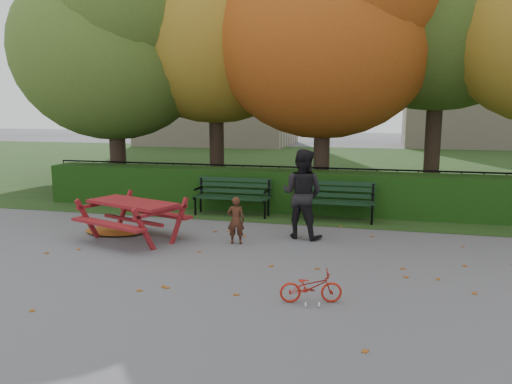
% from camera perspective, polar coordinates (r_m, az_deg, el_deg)
% --- Properties ---
extents(ground, '(90.00, 90.00, 0.00)m').
position_cam_1_polar(ground, '(8.19, -1.39, -8.41)').
color(ground, slate).
rests_on(ground, ground).
extents(grass_strip, '(90.00, 90.00, 0.00)m').
position_cam_1_polar(grass_strip, '(21.76, 8.53, 2.83)').
color(grass_strip, '#1B3916').
rests_on(grass_strip, ground).
extents(building_left, '(10.00, 7.00, 15.00)m').
position_cam_1_polar(building_left, '(35.64, -4.35, 17.60)').
color(building_left, beige).
rests_on(building_left, ground).
extents(building_right, '(9.00, 6.00, 12.00)m').
position_cam_1_polar(building_right, '(36.16, 24.26, 14.29)').
color(building_right, beige).
rests_on(building_right, ground).
extents(hedge, '(13.00, 0.90, 1.00)m').
position_cam_1_polar(hedge, '(12.36, 4.19, 0.11)').
color(hedge, black).
rests_on(hedge, ground).
extents(iron_fence, '(14.00, 0.04, 1.02)m').
position_cam_1_polar(iron_fence, '(13.13, 4.80, 0.83)').
color(iron_fence, black).
rests_on(iron_fence, ground).
extents(tree_a, '(5.88, 5.60, 7.48)m').
position_cam_1_polar(tree_a, '(15.10, -15.51, 16.83)').
color(tree_a, black).
rests_on(tree_a, ground).
extents(tree_b, '(6.72, 6.40, 8.79)m').
position_cam_1_polar(tree_b, '(15.23, -3.69, 20.45)').
color(tree_b, black).
rests_on(tree_b, ground).
extents(tree_c, '(6.30, 6.00, 8.00)m').
position_cam_1_polar(tree_c, '(13.72, 9.18, 19.11)').
color(tree_c, black).
rests_on(tree_c, ground).
extents(tree_f, '(6.93, 6.60, 9.19)m').
position_cam_1_polar(tree_f, '(19.38, -15.34, 18.67)').
color(tree_f, black).
rests_on(tree_f, ground).
extents(bench_left, '(1.80, 0.57, 0.88)m').
position_cam_1_polar(bench_left, '(11.88, -2.67, -0.16)').
color(bench_left, black).
rests_on(bench_left, ground).
extents(bench_right, '(1.80, 0.57, 0.88)m').
position_cam_1_polar(bench_right, '(11.43, 8.93, -0.66)').
color(bench_right, black).
rests_on(bench_right, ground).
extents(picnic_table, '(2.18, 1.97, 0.87)m').
position_cam_1_polar(picnic_table, '(9.84, -13.94, -2.02)').
color(picnic_table, maroon).
rests_on(picnic_table, ground).
extents(leaf_pile, '(1.44, 1.18, 0.09)m').
position_cam_1_polar(leaf_pile, '(10.67, -15.81, -4.26)').
color(leaf_pile, maroon).
rests_on(leaf_pile, ground).
extents(leaf_scatter, '(9.00, 5.70, 0.01)m').
position_cam_1_polar(leaf_scatter, '(8.47, -0.84, -7.76)').
color(leaf_scatter, maroon).
rests_on(leaf_scatter, ground).
extents(child, '(0.37, 0.28, 0.90)m').
position_cam_1_polar(child, '(9.37, -2.32, -3.25)').
color(child, '#412114').
rests_on(child, ground).
extents(adult, '(0.99, 0.85, 1.75)m').
position_cam_1_polar(adult, '(9.77, 5.30, -0.21)').
color(adult, black).
rests_on(adult, ground).
extents(bicycle, '(0.87, 0.49, 0.43)m').
position_cam_1_polar(bicycle, '(6.70, 6.29, -10.71)').
color(bicycle, '#AD1D0F').
rests_on(bicycle, ground).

